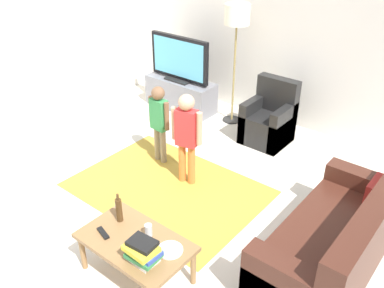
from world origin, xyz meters
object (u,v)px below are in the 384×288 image
at_px(book_stack, 143,251).
at_px(tv_remote, 103,233).
at_px(child_near_tv, 159,118).
at_px(soda_can, 148,230).
at_px(child_center, 187,132).
at_px(couch, 340,244).
at_px(plate, 170,250).
at_px(tv_stand, 181,94).
at_px(floor_lamp, 237,21).
at_px(armchair, 269,121).
at_px(bottle, 119,210).
at_px(coffee_table, 135,245).
at_px(tv, 179,59).

bearing_deg(book_stack, tv_remote, -179.80).
bearing_deg(child_near_tv, soda_can, -49.88).
bearing_deg(child_center, child_near_tv, 164.85).
distance_m(couch, plate, 1.54).
height_order(tv_stand, soda_can, soda_can).
bearing_deg(couch, floor_lamp, 142.21).
height_order(tv_stand, tv_remote, tv_stand).
bearing_deg(child_near_tv, child_center, -15.15).
bearing_deg(soda_can, floor_lamp, 111.13).
bearing_deg(child_near_tv, tv_stand, 121.21).
bearing_deg(armchair, bottle, -88.77).
height_order(coffee_table, soda_can, soda_can).
bearing_deg(tv_remote, soda_can, 51.70).
distance_m(child_center, plate, 1.64).
xyz_separation_m(couch, book_stack, (-1.14, -1.35, 0.23)).
relative_size(tv_stand, tv_remote, 7.06).
distance_m(tv, soda_can, 3.57).
xyz_separation_m(couch, bottle, (-1.66, -1.13, 0.26)).
relative_size(tv, tv_remote, 6.47).
bearing_deg(bottle, child_near_tv, 120.80).
bearing_deg(child_center, tv_stand, 132.48).
distance_m(couch, armchair, 2.45).
bearing_deg(armchair, child_center, -98.95).
bearing_deg(child_center, floor_lamp, 106.76).
bearing_deg(tv_remote, floor_lamp, 120.11).
relative_size(child_near_tv, book_stack, 3.73).
xyz_separation_m(book_stack, tv_remote, (-0.50, -0.00, -0.09)).
xyz_separation_m(child_near_tv, plate, (1.51, -1.49, -0.20)).
distance_m(couch, coffee_table, 1.84).
xyz_separation_m(tv_stand, tv, (-0.00, -0.02, 0.60)).
distance_m(couch, soda_can, 1.73).
relative_size(child_center, book_stack, 4.11).
distance_m(couch, bottle, 2.03).
relative_size(tv_stand, child_near_tv, 1.15).
bearing_deg(book_stack, bottle, 157.27).
distance_m(tv_stand, soda_can, 3.57).
xyz_separation_m(bottle, soda_can, (0.35, 0.02, -0.06)).
height_order(tv_stand, child_center, child_center).
relative_size(bottle, plate, 1.35).
relative_size(tv_stand, armchair, 1.33).
height_order(floor_lamp, child_center, floor_lamp).
height_order(soda_can, plate, soda_can).
height_order(tv, coffee_table, tv).
height_order(floor_lamp, child_near_tv, floor_lamp).
relative_size(couch, book_stack, 6.42).
height_order(tv, soda_can, tv).
height_order(coffee_table, bottle, bottle).
xyz_separation_m(floor_lamp, child_near_tv, (-0.06, -1.57, -0.92)).
distance_m(armchair, tv_remote, 3.09).
bearing_deg(tv, soda_can, -53.81).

